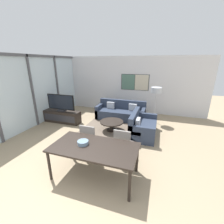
{
  "coord_description": "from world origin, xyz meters",
  "views": [
    {
      "loc": [
        1.58,
        -1.51,
        2.52
      ],
      "look_at": [
        0.11,
        2.93,
        0.95
      ],
      "focal_mm": 24.0,
      "sensor_mm": 36.0,
      "label": 1
    }
  ],
  "objects_px": {
    "tv_console": "(62,116)",
    "dining_table": "(94,149)",
    "coffee_table": "(112,124)",
    "television": "(61,103)",
    "floor_lamp": "(156,92)",
    "dining_chair_centre": "(123,143)",
    "fruit_bowl": "(83,142)",
    "sofa_side": "(141,127)",
    "dining_chair_left": "(90,138)",
    "sofa_main": "(121,113)"
  },
  "relations": [
    {
      "from": "sofa_side",
      "to": "dining_table",
      "type": "xyz_separation_m",
      "value": [
        -0.72,
        -2.43,
        0.42
      ]
    },
    {
      "from": "sofa_main",
      "to": "dining_table",
      "type": "xyz_separation_m",
      "value": [
        0.4,
        -3.78,
        0.42
      ]
    },
    {
      "from": "dining_table",
      "to": "floor_lamp",
      "type": "xyz_separation_m",
      "value": [
        1.09,
        3.77,
        0.65
      ]
    },
    {
      "from": "dining_chair_centre",
      "to": "fruit_bowl",
      "type": "distance_m",
      "value": 1.08
    },
    {
      "from": "tv_console",
      "to": "dining_chair_left",
      "type": "xyz_separation_m",
      "value": [
        2.25,
        -1.84,
        0.27
      ]
    },
    {
      "from": "sofa_main",
      "to": "dining_table",
      "type": "height_order",
      "value": "sofa_main"
    },
    {
      "from": "coffee_table",
      "to": "dining_chair_left",
      "type": "height_order",
      "value": "dining_chair_left"
    },
    {
      "from": "television",
      "to": "coffee_table",
      "type": "height_order",
      "value": "television"
    },
    {
      "from": "floor_lamp",
      "to": "sofa_main",
      "type": "bearing_deg",
      "value": 179.68
    },
    {
      "from": "sofa_side",
      "to": "dining_chair_left",
      "type": "bearing_deg",
      "value": 145.43
    },
    {
      "from": "dining_chair_left",
      "to": "floor_lamp",
      "type": "xyz_separation_m",
      "value": [
        1.56,
        3.07,
        0.82
      ]
    },
    {
      "from": "dining_chair_centre",
      "to": "fruit_bowl",
      "type": "xyz_separation_m",
      "value": [
        -0.75,
        -0.72,
        0.29
      ]
    },
    {
      "from": "tv_console",
      "to": "coffee_table",
      "type": "xyz_separation_m",
      "value": [
        2.31,
        -0.13,
        0.03
      ]
    },
    {
      "from": "coffee_table",
      "to": "dining_chair_centre",
      "type": "distance_m",
      "value": 1.91
    },
    {
      "from": "tv_console",
      "to": "floor_lamp",
      "type": "bearing_deg",
      "value": 17.99
    },
    {
      "from": "tv_console",
      "to": "sofa_side",
      "type": "distance_m",
      "value": 3.44
    },
    {
      "from": "tv_console",
      "to": "sofa_side",
      "type": "relative_size",
      "value": 1.09
    },
    {
      "from": "coffee_table",
      "to": "sofa_main",
      "type": "bearing_deg",
      "value": 90.0
    },
    {
      "from": "tv_console",
      "to": "sofa_main",
      "type": "relative_size",
      "value": 0.74
    },
    {
      "from": "sofa_main",
      "to": "dining_chair_left",
      "type": "height_order",
      "value": "dining_chair_left"
    },
    {
      "from": "sofa_main",
      "to": "coffee_table",
      "type": "relative_size",
      "value": 2.48
    },
    {
      "from": "dining_chair_left",
      "to": "dining_chair_centre",
      "type": "bearing_deg",
      "value": 1.51
    },
    {
      "from": "dining_table",
      "to": "dining_chair_left",
      "type": "bearing_deg",
      "value": 123.79
    },
    {
      "from": "tv_console",
      "to": "dining_table",
      "type": "bearing_deg",
      "value": -43.09
    },
    {
      "from": "television",
      "to": "dining_table",
      "type": "distance_m",
      "value": 3.72
    },
    {
      "from": "sofa_side",
      "to": "dining_chair_centre",
      "type": "height_order",
      "value": "dining_chair_centre"
    },
    {
      "from": "coffee_table",
      "to": "dining_chair_centre",
      "type": "bearing_deg",
      "value": -62.67
    },
    {
      "from": "television",
      "to": "tv_console",
      "type": "bearing_deg",
      "value": -90.0
    },
    {
      "from": "sofa_main",
      "to": "dining_table",
      "type": "distance_m",
      "value": 3.83
    },
    {
      "from": "television",
      "to": "sofa_side",
      "type": "relative_size",
      "value": 0.85
    },
    {
      "from": "fruit_bowl",
      "to": "dining_chair_centre",
      "type": "bearing_deg",
      "value": 43.81
    },
    {
      "from": "coffee_table",
      "to": "television",
      "type": "bearing_deg",
      "value": 176.71
    },
    {
      "from": "television",
      "to": "dining_chair_centre",
      "type": "xyz_separation_m",
      "value": [
        3.18,
        -1.81,
        -0.35
      ]
    },
    {
      "from": "fruit_bowl",
      "to": "dining_table",
      "type": "bearing_deg",
      "value": -1.8
    },
    {
      "from": "floor_lamp",
      "to": "dining_chair_centre",
      "type": "bearing_deg",
      "value": -101.46
    },
    {
      "from": "television",
      "to": "floor_lamp",
      "type": "relative_size",
      "value": 0.82
    },
    {
      "from": "sofa_side",
      "to": "dining_chair_centre",
      "type": "relative_size",
      "value": 1.6
    },
    {
      "from": "sofa_side",
      "to": "floor_lamp",
      "type": "bearing_deg",
      "value": -15.14
    },
    {
      "from": "dining_table",
      "to": "fruit_bowl",
      "type": "relative_size",
      "value": 7.58
    },
    {
      "from": "tv_console",
      "to": "fruit_bowl",
      "type": "distance_m",
      "value": 3.56
    },
    {
      "from": "sofa_side",
      "to": "dining_chair_left",
      "type": "xyz_separation_m",
      "value": [
        -1.19,
        -1.73,
        0.25
      ]
    },
    {
      "from": "tv_console",
      "to": "coffee_table",
      "type": "relative_size",
      "value": 1.83
    },
    {
      "from": "sofa_main",
      "to": "dining_chair_centre",
      "type": "relative_size",
      "value": 2.35
    },
    {
      "from": "dining_table",
      "to": "television",
      "type": "bearing_deg",
      "value": 136.9
    },
    {
      "from": "tv_console",
      "to": "floor_lamp",
      "type": "xyz_separation_m",
      "value": [
        3.8,
        1.23,
        1.09
      ]
    },
    {
      "from": "television",
      "to": "floor_lamp",
      "type": "height_order",
      "value": "floor_lamp"
    },
    {
      "from": "fruit_bowl",
      "to": "floor_lamp",
      "type": "distance_m",
      "value": 4.04
    },
    {
      "from": "coffee_table",
      "to": "sofa_side",
      "type": "bearing_deg",
      "value": 1.31
    },
    {
      "from": "tv_console",
      "to": "sofa_side",
      "type": "height_order",
      "value": "sofa_side"
    },
    {
      "from": "tv_console",
      "to": "coffee_table",
      "type": "height_order",
      "value": "tv_console"
    }
  ]
}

